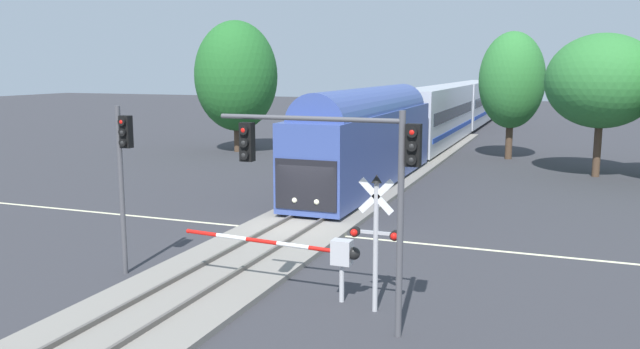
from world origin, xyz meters
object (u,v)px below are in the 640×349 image
at_px(commuter_train, 435,114).
at_px(crossing_signal_mast, 376,229).
at_px(oak_far_right, 602,81).
at_px(traffic_signal_median, 123,163).
at_px(elm_centre_background, 512,80).
at_px(traffic_signal_near_right, 345,165).
at_px(crossing_gate_near, 322,252).
at_px(pine_left_background, 236,76).

bearing_deg(commuter_train, crossing_signal_mast, -81.52).
distance_m(commuter_train, oak_far_right, 16.23).
xyz_separation_m(traffic_signal_median, oak_far_right, (14.69, 25.63, 2.12)).
bearing_deg(elm_centre_background, oak_far_right, -47.22).
distance_m(commuter_train, traffic_signal_near_right, 38.40).
distance_m(commuter_train, crossing_signal_mast, 37.03).
xyz_separation_m(crossing_gate_near, oak_far_right, (8.06, 25.57, 4.32)).
height_order(crossing_gate_near, elm_centre_background, elm_centre_background).
xyz_separation_m(oak_far_right, pine_left_background, (-25.86, 2.83, 0.13)).
bearing_deg(traffic_signal_median, crossing_signal_mast, -2.28).
distance_m(crossing_gate_near, traffic_signal_near_right, 3.57).
bearing_deg(elm_centre_background, crossing_signal_mast, -91.40).
height_order(crossing_signal_mast, traffic_signal_median, traffic_signal_median).
bearing_deg(traffic_signal_near_right, crossing_gate_near, 125.18).
distance_m(traffic_signal_median, elm_centre_background, 33.04).
distance_m(traffic_signal_median, oak_far_right, 29.62).
height_order(traffic_signal_median, oak_far_right, oak_far_right).
distance_m(traffic_signal_near_right, oak_far_right, 28.24).
bearing_deg(crossing_signal_mast, traffic_signal_near_right, -105.53).
height_order(commuter_train, crossing_gate_near, commuter_train).
height_order(crossing_signal_mast, oak_far_right, oak_far_right).
height_order(traffic_signal_near_right, pine_left_background, pine_left_background).
height_order(commuter_train, crossing_signal_mast, commuter_train).
bearing_deg(crossing_signal_mast, commuter_train, 98.48).
relative_size(traffic_signal_median, oak_far_right, 0.63).
xyz_separation_m(traffic_signal_median, pine_left_background, (-11.18, 28.47, 2.25)).
height_order(commuter_train, oak_far_right, oak_far_right).
distance_m(crossing_gate_near, crossing_signal_mast, 1.93).
distance_m(oak_far_right, pine_left_background, 26.02).
distance_m(traffic_signal_median, pine_left_background, 30.66).
xyz_separation_m(commuter_train, traffic_signal_median, (-2.82, -36.30, 0.87)).
distance_m(oak_far_right, elm_centre_background, 8.27).
bearing_deg(crossing_gate_near, traffic_signal_median, -179.44).
height_order(crossing_signal_mast, elm_centre_background, elm_centre_background).
relative_size(traffic_signal_near_right, oak_far_right, 0.65).
bearing_deg(traffic_signal_near_right, oak_far_right, 76.06).
distance_m(commuter_train, elm_centre_background, 8.27).
relative_size(crossing_gate_near, traffic_signal_median, 1.03).
relative_size(crossing_signal_mast, elm_centre_background, 0.42).
bearing_deg(oak_far_right, crossing_gate_near, -107.50).
height_order(commuter_train, traffic_signal_median, commuter_train).
bearing_deg(pine_left_background, traffic_signal_median, -68.57).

